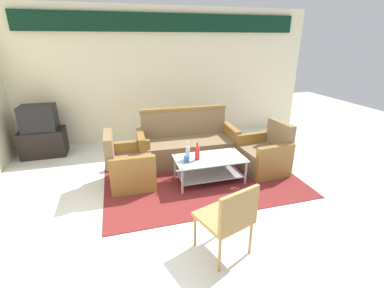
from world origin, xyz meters
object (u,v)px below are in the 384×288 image
at_px(cup, 187,159).
at_px(bottle_red, 197,153).
at_px(television, 39,118).
at_px(coffee_table, 210,166).
at_px(tv_stand, 44,142).
at_px(bottle_clear, 188,152).
at_px(wicker_chair, 229,216).
at_px(armchair_left, 130,167).
at_px(couch, 187,145).
at_px(armchair_right, 265,155).

bearing_deg(cup, bottle_red, 11.92).
bearing_deg(television, cup, 141.30).
distance_m(coffee_table, television, 3.40).
height_order(bottle_red, cup, bottle_red).
xyz_separation_m(tv_stand, television, (0.00, 0.00, 0.50)).
bearing_deg(bottle_clear, television, 143.05).
xyz_separation_m(cup, wicker_chair, (0.04, -1.53, 0.03)).
bearing_deg(armchair_left, cup, 70.26).
xyz_separation_m(couch, cup, (-0.25, -0.91, 0.14)).
relative_size(cup, television, 0.17).
relative_size(armchair_right, television, 1.41).
distance_m(armchair_right, cup, 1.44).
bearing_deg(armchair_right, bottle_clear, 87.11).
bearing_deg(bottle_red, armchair_left, 165.07).
relative_size(couch, tv_stand, 2.27).
distance_m(couch, wicker_chair, 2.46).
relative_size(cup, wicker_chair, 0.12).
distance_m(armchair_left, tv_stand, 2.25).
xyz_separation_m(armchair_right, tv_stand, (-3.81, 1.79, -0.03)).
xyz_separation_m(television, wicker_chair, (2.43, -3.47, -0.27)).
bearing_deg(wicker_chair, couch, 66.95).
xyz_separation_m(coffee_table, tv_stand, (-2.78, 1.89, -0.01)).
distance_m(bottle_clear, wicker_chair, 1.64).
bearing_deg(wicker_chair, bottle_clear, 71.62).
height_order(armchair_right, bottle_clear, armchair_right).
bearing_deg(wicker_chair, television, 106.74).
height_order(couch, coffee_table, couch).
xyz_separation_m(bottle_red, television, (-2.57, 1.90, 0.24)).
distance_m(couch, armchair_left, 1.24).
relative_size(armchair_right, cup, 8.50).
distance_m(bottle_red, television, 3.21).
xyz_separation_m(couch, armchair_left, (-1.09, -0.60, -0.03)).
height_order(armchair_right, coffee_table, armchair_right).
bearing_deg(armchair_right, wicker_chair, 136.08).
xyz_separation_m(tv_stand, wicker_chair, (2.43, -3.47, 0.23)).
height_order(bottle_red, bottle_clear, bottle_clear).
relative_size(couch, wicker_chair, 2.16).
bearing_deg(coffee_table, bottle_red, -177.47).
xyz_separation_m(armchair_left, wicker_chair, (0.88, -1.84, 0.21)).
relative_size(armchair_left, television, 1.41).
relative_size(armchair_right, coffee_table, 0.77).
relative_size(couch, television, 3.02).
relative_size(armchair_right, wicker_chair, 1.01).
bearing_deg(couch, tv_stand, -19.72).
height_order(armchair_right, tv_stand, armchair_right).
xyz_separation_m(bottle_red, wicker_chair, (-0.14, -1.57, -0.02)).
relative_size(couch, armchair_left, 2.14).
relative_size(bottle_red, cup, 2.82).
bearing_deg(bottle_red, bottle_clear, 151.76).
relative_size(couch, coffee_table, 1.65).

